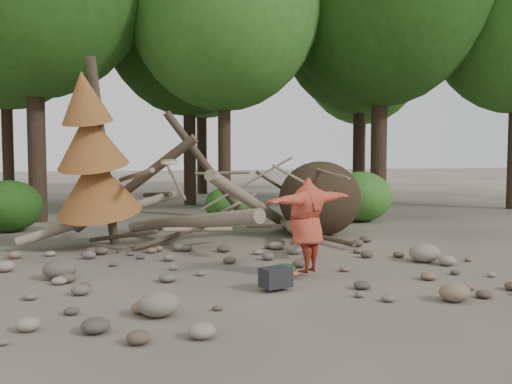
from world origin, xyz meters
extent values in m
plane|color=#514C44|center=(0.00, 0.00, 0.00)|extent=(120.00, 120.00, 0.00)
ellipsoid|color=#332619|center=(2.60, 4.30, 0.99)|extent=(2.20, 1.87, 1.98)
cylinder|color=gray|center=(-1.00, 3.70, 0.55)|extent=(2.61, 5.11, 1.08)
cylinder|color=gray|center=(0.80, 4.20, 0.90)|extent=(3.18, 3.71, 1.90)
cylinder|color=brown|center=(-2.20, 4.60, 1.40)|extent=(3.08, 1.91, 2.49)
cylinder|color=gray|center=(1.60, 3.50, 0.35)|extent=(1.13, 4.98, 0.43)
cylinder|color=brown|center=(-0.30, 4.80, 1.80)|extent=(2.39, 1.03, 2.89)
cylinder|color=gray|center=(-3.00, 4.00, 0.70)|extent=(3.71, 0.86, 1.20)
cylinder|color=#4C3F30|center=(-2.50, 3.50, 0.30)|extent=(1.52, 1.70, 0.49)
cylinder|color=gray|center=(0.20, 4.40, 0.80)|extent=(1.57, 0.85, 0.69)
cylinder|color=#4C3F30|center=(1.80, 4.90, 1.20)|extent=(1.92, 1.25, 1.10)
cylinder|color=gray|center=(-1.20, 4.20, 1.50)|extent=(0.37, 1.42, 0.85)
cylinder|color=#4C3F30|center=(2.20, 3.20, 0.15)|extent=(0.79, 2.54, 0.12)
cylinder|color=gray|center=(-0.80, 3.10, 0.45)|extent=(1.78, 1.11, 0.29)
cylinder|color=#4C3F30|center=(-2.90, 3.80, 2.20)|extent=(0.67, 1.13, 4.35)
cone|color=brown|center=(-3.06, 3.49, 1.50)|extent=(2.06, 2.13, 1.86)
cone|color=brown|center=(-3.16, 3.28, 2.50)|extent=(1.71, 1.78, 1.65)
cone|color=brown|center=(-3.26, 3.09, 3.40)|extent=(1.23, 1.30, 1.41)
cylinder|color=#38281C|center=(-5.00, 9.50, 4.48)|extent=(0.56, 0.56, 8.96)
cylinder|color=#38281C|center=(1.00, 9.20, 3.57)|extent=(0.44, 0.44, 7.14)
cylinder|color=#38281C|center=(7.00, 9.80, 4.72)|extent=(0.60, 0.60, 9.45)
cylinder|color=#38281C|center=(-6.50, 13.50, 3.78)|extent=(0.42, 0.42, 7.56)
ellipsoid|color=#3B7D26|center=(-6.50, 13.50, 7.78)|extent=(6.91, 6.91, 7.95)
cylinder|color=#38281C|center=(0.50, 14.20, 4.27)|extent=(0.52, 0.52, 8.54)
cylinder|color=#38281C|center=(8.00, 13.80, 4.06)|extent=(0.50, 0.50, 8.12)
ellipsoid|color=#2F691E|center=(8.00, 13.80, 8.35)|extent=(7.42, 7.42, 8.91)
cylinder|color=#38281C|center=(2.00, 20.50, 4.38)|extent=(0.54, 0.54, 8.75)
ellipsoid|color=#3B7D26|center=(2.00, 20.50, 9.00)|extent=(8.00, 8.00, 10.00)
cylinder|color=#38281C|center=(11.00, 20.00, 3.92)|extent=(0.46, 0.46, 7.84)
ellipsoid|color=#2F691E|center=(11.00, 20.00, 8.06)|extent=(7.17, 7.17, 8.60)
ellipsoid|color=#235316|center=(-5.50, 7.20, 0.72)|extent=(1.80, 1.80, 1.44)
ellipsoid|color=#2F691E|center=(0.80, 7.80, 0.56)|extent=(1.40, 1.40, 1.12)
ellipsoid|color=#3B7D26|center=(5.00, 7.00, 0.80)|extent=(2.00, 2.00, 1.60)
imported|color=#AD3D27|center=(0.62, -0.26, 0.92)|extent=(2.10, 1.45, 1.69)
cylinder|color=tan|center=(-1.75, 0.14, 2.04)|extent=(0.39, 0.38, 0.14)
cube|color=black|center=(-0.21, -1.13, 0.16)|extent=(0.55, 0.45, 0.32)
ellipsoid|color=#255E29|center=(0.24, -0.15, 0.09)|extent=(0.46, 0.38, 0.17)
ellipsoid|color=#C65721|center=(0.28, -0.43, 0.05)|extent=(0.27, 0.22, 0.10)
ellipsoid|color=slate|center=(-2.14, -2.13, 0.17)|extent=(0.56, 0.51, 0.34)
ellipsoid|color=#7F694F|center=(2.18, -2.43, 0.14)|extent=(0.47, 0.42, 0.28)
ellipsoid|color=gray|center=(3.37, 0.41, 0.19)|extent=(0.63, 0.57, 0.38)
ellipsoid|color=#575149|center=(-3.63, 0.58, 0.17)|extent=(0.58, 0.52, 0.35)
camera|label=1|loc=(-2.73, -9.77, 2.21)|focal=40.00mm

